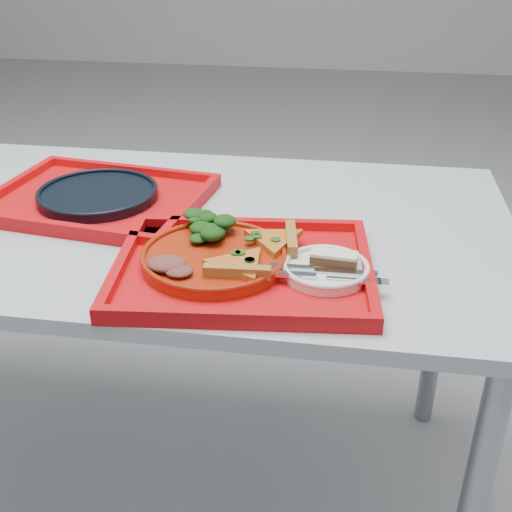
% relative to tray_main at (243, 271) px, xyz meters
% --- Properties ---
extents(ground, '(10.00, 10.00, 0.00)m').
position_rel_tray_main_xyz_m(ground, '(-0.28, 0.21, -0.76)').
color(ground, gray).
rests_on(ground, ground).
extents(table, '(1.60, 0.80, 0.75)m').
position_rel_tray_main_xyz_m(table, '(-0.28, 0.21, -0.08)').
color(table, '#A5AFB9').
rests_on(table, ground).
extents(tray_main, '(0.48, 0.39, 0.01)m').
position_rel_tray_main_xyz_m(tray_main, '(0.00, 0.00, 0.00)').
color(tray_main, red).
rests_on(tray_main, table).
extents(tray_far, '(0.49, 0.41, 0.01)m').
position_rel_tray_main_xyz_m(tray_far, '(-0.37, 0.26, 0.00)').
color(tray_far, red).
rests_on(tray_far, table).
extents(dinner_plate, '(0.26, 0.26, 0.02)m').
position_rel_tray_main_xyz_m(dinner_plate, '(-0.05, 0.01, 0.02)').
color(dinner_plate, '#A1220A').
rests_on(dinner_plate, tray_main).
extents(side_plate, '(0.15, 0.15, 0.01)m').
position_rel_tray_main_xyz_m(side_plate, '(0.15, 0.00, 0.01)').
color(side_plate, white).
rests_on(side_plate, tray_main).
extents(navy_plate, '(0.26, 0.26, 0.02)m').
position_rel_tray_main_xyz_m(navy_plate, '(-0.37, 0.26, 0.01)').
color(navy_plate, black).
rests_on(navy_plate, tray_far).
extents(pizza_slice_a, '(0.12, 0.14, 0.02)m').
position_rel_tray_main_xyz_m(pizza_slice_a, '(-0.00, -0.03, 0.03)').
color(pizza_slice_a, gold).
rests_on(pizza_slice_a, dinner_plate).
extents(pizza_slice_b, '(0.14, 0.13, 0.02)m').
position_rel_tray_main_xyz_m(pizza_slice_b, '(0.04, 0.07, 0.03)').
color(pizza_slice_b, gold).
rests_on(pizza_slice_b, dinner_plate).
extents(salad_heap, '(0.10, 0.09, 0.05)m').
position_rel_tray_main_xyz_m(salad_heap, '(-0.09, 0.08, 0.05)').
color(salad_heap, black).
rests_on(salad_heap, dinner_plate).
extents(meat_portion, '(0.07, 0.05, 0.02)m').
position_rel_tray_main_xyz_m(meat_portion, '(-0.12, -0.05, 0.03)').
color(meat_portion, brown).
rests_on(meat_portion, dinner_plate).
extents(dessert_bar, '(0.08, 0.04, 0.02)m').
position_rel_tray_main_xyz_m(dessert_bar, '(0.16, 0.01, 0.03)').
color(dessert_bar, '#492618').
rests_on(dessert_bar, side_plate).
extents(knife, '(0.19, 0.02, 0.01)m').
position_rel_tray_main_xyz_m(knife, '(0.14, -0.01, 0.02)').
color(knife, silver).
rests_on(knife, side_plate).
extents(fork, '(0.19, 0.02, 0.01)m').
position_rel_tray_main_xyz_m(fork, '(0.15, -0.04, 0.02)').
color(fork, silver).
rests_on(fork, side_plate).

